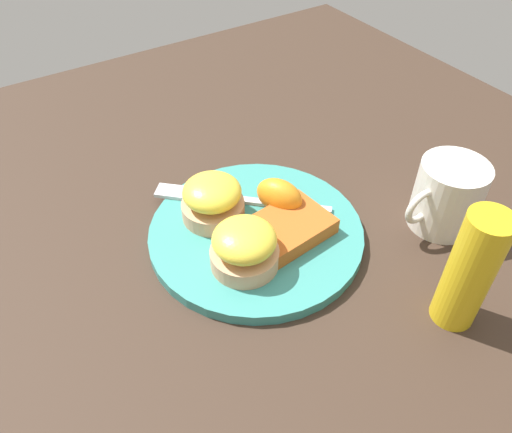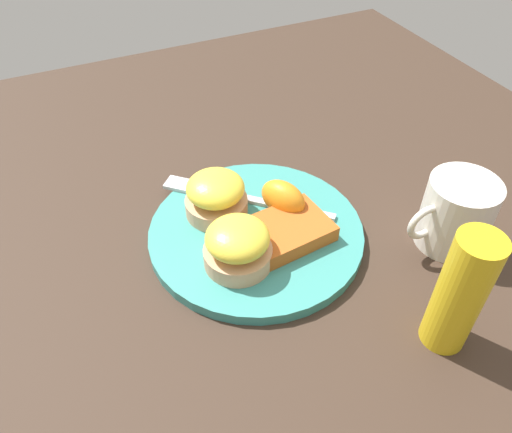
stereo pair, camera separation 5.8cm
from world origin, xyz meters
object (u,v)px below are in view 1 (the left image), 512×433
sandwich_benedict_right (244,247)px  hashbrown_patty (287,228)px  sandwich_benedict_left (213,199)px  fork (230,199)px  condiment_bottle (470,271)px  cup (447,196)px  orange_wedge (279,196)px

sandwich_benedict_right → hashbrown_patty: (-0.07, -0.01, -0.02)m
sandwich_benedict_left → hashbrown_patty: size_ratio=0.76×
sandwich_benedict_left → sandwich_benedict_right: size_ratio=1.00×
fork → condiment_bottle: condiment_bottle is taller
cup → condiment_bottle: 0.14m
cup → orange_wedge: bearing=-35.3°
condiment_bottle → cup: bearing=-132.4°
hashbrown_patty → fork: hashbrown_patty is taller
fork → hashbrown_patty: bearing=105.4°
hashbrown_patty → orange_wedge: 0.05m
hashbrown_patty → cup: size_ratio=0.92×
sandwich_benedict_left → hashbrown_patty: 0.09m
sandwich_benedict_left → cup: (-0.24, 0.15, 0.00)m
orange_wedge → fork: size_ratio=0.34×
sandwich_benedict_right → hashbrown_patty: sandwich_benedict_right is taller
sandwich_benedict_left → hashbrown_patty: sandwich_benedict_left is taller
hashbrown_patty → orange_wedge: (-0.02, -0.04, 0.01)m
sandwich_benedict_right → condiment_bottle: condiment_bottle is taller
sandwich_benedict_left → orange_wedge: size_ratio=1.27×
sandwich_benedict_left → orange_wedge: sandwich_benedict_left is taller
sandwich_benedict_left → sandwich_benedict_right: same height
sandwich_benedict_left → fork: 0.04m
fork → cup: bearing=141.4°
sandwich_benedict_left → orange_wedge: (-0.07, 0.03, -0.00)m
hashbrown_patty → condiment_bottle: (-0.08, 0.18, 0.05)m
cup → sandwich_benedict_left: bearing=-32.3°
sandwich_benedict_right → fork: 0.11m
hashbrown_patty → condiment_bottle: 0.20m
orange_wedge → condiment_bottle: condiment_bottle is taller
fork → condiment_bottle: bearing=112.2°
sandwich_benedict_left → fork: size_ratio=0.43×
hashbrown_patty → cup: 0.20m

